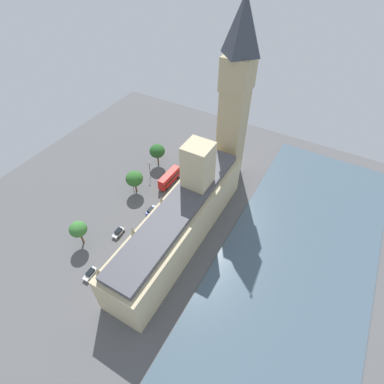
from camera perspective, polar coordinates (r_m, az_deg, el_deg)
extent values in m
plane|color=#565659|center=(94.65, -3.22, -8.29)|extent=(142.66, 142.66, 0.00)
cube|color=#475B6B|center=(88.78, 17.54, -16.97)|extent=(41.70, 128.39, 0.25)
cube|color=#CCBA8E|center=(88.67, -2.29, -6.20)|extent=(12.79, 58.30, 13.42)
cube|color=#CCBA8E|center=(89.27, 1.07, 1.42)|extent=(7.53, 7.53, 28.57)
cube|color=#4C4C54|center=(82.98, -2.43, -2.93)|extent=(9.72, 55.96, 1.60)
cone|color=#CCBA8E|center=(101.92, 2.40, 7.98)|extent=(1.20, 1.20, 2.32)
cone|color=#CCBA8E|center=(92.88, -1.39, 3.84)|extent=(1.20, 1.20, 2.59)
cone|color=#CCBA8E|center=(85.29, -5.88, -1.40)|extent=(1.20, 1.20, 1.83)
cone|color=#CCBA8E|center=(78.48, -11.26, -7.14)|extent=(1.20, 1.20, 2.81)
cone|color=#CCBA8E|center=(74.05, -17.58, -14.06)|extent=(1.20, 1.20, 2.23)
cube|color=tan|center=(105.73, 7.46, 10.60)|extent=(7.83, 7.83, 33.59)
cube|color=tan|center=(95.33, 8.75, 21.53)|extent=(8.62, 8.62, 10.16)
cylinder|color=silver|center=(96.88, 6.15, 22.15)|extent=(0.25, 5.95, 5.95)
torus|color=black|center=(96.88, 6.15, 22.15)|extent=(0.24, 6.19, 6.19)
cylinder|color=silver|center=(99.20, 9.85, 22.34)|extent=(5.95, 0.25, 5.95)
torus|color=black|center=(99.20, 9.85, 22.34)|extent=(6.19, 0.24, 6.19)
pyramid|color=#383D47|center=(91.12, 9.75, 28.99)|extent=(8.62, 8.62, 15.68)
cube|color=red|center=(109.16, -4.37, 2.70)|extent=(2.76, 10.56, 4.20)
cube|color=black|center=(109.10, -4.37, 2.74)|extent=(2.81, 10.16, 0.70)
cylinder|color=black|center=(107.94, -4.90, 0.54)|extent=(0.38, 1.11, 1.10)
cylinder|color=black|center=(108.97, -5.89, 0.98)|extent=(0.38, 1.11, 1.10)
cylinder|color=black|center=(112.28, -2.77, 2.79)|extent=(0.38, 1.11, 1.10)
cylinder|color=black|center=(113.27, -3.75, 3.18)|extent=(0.38, 1.11, 1.10)
cube|color=navy|center=(101.07, -7.71, -3.55)|extent=(2.00, 4.40, 0.75)
cube|color=black|center=(100.44, -7.82, -3.36)|extent=(1.64, 2.48, 0.65)
cylinder|color=black|center=(102.44, -7.67, -3.00)|extent=(0.27, 0.69, 0.68)
cylinder|color=black|center=(101.72, -6.86, -3.34)|extent=(0.27, 0.69, 0.68)
cylinder|color=black|center=(101.00, -8.53, -4.03)|extent=(0.27, 0.69, 0.68)
cylinder|color=black|center=(100.27, -7.72, -4.38)|extent=(0.27, 0.69, 0.68)
cube|color=#B7B7BC|center=(97.03, -13.85, -7.56)|extent=(1.96, 4.43, 0.75)
cube|color=black|center=(96.58, -13.84, -7.22)|extent=(1.59, 2.50, 0.65)
cylinder|color=black|center=(96.36, -13.93, -8.45)|extent=(0.28, 0.69, 0.68)
cylinder|color=black|center=(97.14, -14.68, -8.08)|extent=(0.28, 0.69, 0.68)
cylinder|color=black|center=(97.53, -12.95, -7.31)|extent=(0.28, 0.69, 0.68)
cylinder|color=black|center=(98.30, -13.70, -6.95)|extent=(0.28, 0.69, 0.68)
cube|color=silver|center=(90.82, -18.80, -14.57)|extent=(1.94, 4.50, 0.75)
cube|color=black|center=(90.31, -18.81, -14.24)|extent=(1.57, 2.54, 0.65)
cylinder|color=black|center=(90.36, -18.95, -15.57)|extent=(0.28, 0.69, 0.68)
cylinder|color=black|center=(91.14, -19.71, -15.11)|extent=(0.28, 0.69, 0.68)
cylinder|color=black|center=(91.16, -17.79, -14.28)|extent=(0.28, 0.69, 0.68)
cylinder|color=black|center=(91.93, -18.54, -13.84)|extent=(0.28, 0.69, 0.68)
cylinder|color=navy|center=(96.87, -6.00, -6.23)|extent=(0.57, 0.57, 1.27)
sphere|color=tan|center=(96.29, -6.03, -5.94)|extent=(0.25, 0.25, 0.25)
cube|color=navy|center=(96.79, -5.84, -6.21)|extent=(0.23, 0.31, 0.23)
cylinder|color=navy|center=(94.67, -7.57, -8.03)|extent=(0.67, 0.67, 1.43)
sphere|color=#8C6647|center=(94.00, -7.61, -7.71)|extent=(0.28, 0.28, 0.28)
cube|color=gray|center=(94.80, -7.58, -7.86)|extent=(0.32, 0.28, 0.26)
cylinder|color=brown|center=(96.91, -20.21, -8.21)|extent=(0.56, 0.56, 4.67)
ellipsoid|color=#387533|center=(93.72, -20.86, -6.61)|extent=(5.19, 5.19, 4.41)
cylinder|color=brown|center=(108.14, -10.62, 0.89)|extent=(0.56, 0.56, 3.82)
ellipsoid|color=#2D6628|center=(105.35, -10.92, 2.52)|extent=(6.00, 6.00, 5.10)
cylinder|color=brown|center=(118.43, -6.47, 6.09)|extent=(0.56, 0.56, 4.17)
ellipsoid|color=#235623|center=(115.82, -6.64, 7.75)|extent=(5.88, 5.88, 5.00)
cylinder|color=black|center=(107.47, -11.14, 1.16)|extent=(0.18, 0.18, 5.71)
sphere|color=#F2EAC6|center=(105.38, -11.37, 2.39)|extent=(0.56, 0.56, 0.56)
cylinder|color=black|center=(112.71, -8.03, 4.25)|extent=(0.18, 0.18, 6.23)
sphere|color=#F2EAC6|center=(110.56, -8.21, 5.59)|extent=(0.56, 0.56, 0.56)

